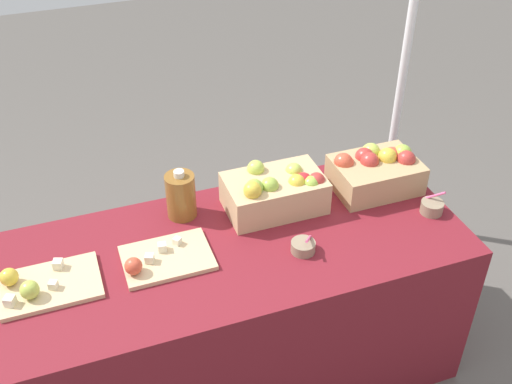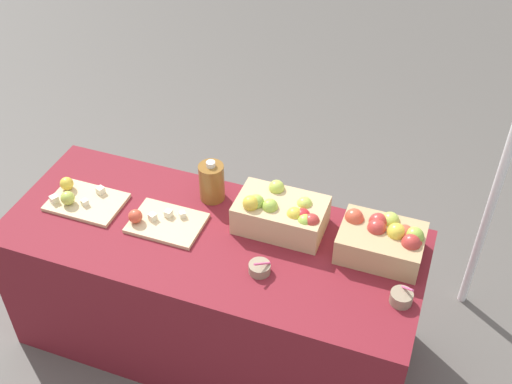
% 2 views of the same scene
% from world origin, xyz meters
% --- Properties ---
extents(ground_plane, '(10.00, 10.00, 0.00)m').
position_xyz_m(ground_plane, '(0.00, 0.00, 0.00)').
color(ground_plane, '#56514C').
extents(table, '(1.90, 0.76, 0.74)m').
position_xyz_m(table, '(0.00, 0.00, 0.37)').
color(table, maroon).
rests_on(table, ground_plane).
extents(apple_crate_left, '(0.35, 0.26, 0.18)m').
position_xyz_m(apple_crate_left, '(0.74, 0.16, 0.82)').
color(apple_crate_left, tan).
rests_on(apple_crate_left, table).
extents(apple_crate_middle, '(0.40, 0.24, 0.20)m').
position_xyz_m(apple_crate_middle, '(0.28, 0.16, 0.82)').
color(apple_crate_middle, tan).
rests_on(apple_crate_middle, table).
extents(cutting_board_front, '(0.35, 0.24, 0.08)m').
position_xyz_m(cutting_board_front, '(-0.66, 0.00, 0.76)').
color(cutting_board_front, '#D1B284').
rests_on(cutting_board_front, table).
extents(cutting_board_back, '(0.33, 0.24, 0.08)m').
position_xyz_m(cutting_board_back, '(-0.23, -0.00, 0.76)').
color(cutting_board_back, '#D1B284').
rests_on(cutting_board_back, table).
extents(sample_bowl_near, '(0.09, 0.09, 0.09)m').
position_xyz_m(sample_bowl_near, '(0.28, -0.13, 0.76)').
color(sample_bowl_near, gray).
rests_on(sample_bowl_near, table).
extents(sample_bowl_mid, '(0.09, 0.09, 0.11)m').
position_xyz_m(sample_bowl_mid, '(0.87, -0.09, 0.77)').
color(sample_bowl_mid, gray).
rests_on(sample_bowl_mid, table).
extents(cider_jug, '(0.12, 0.12, 0.21)m').
position_xyz_m(cider_jug, '(-0.09, 0.25, 0.84)').
color(cider_jug, brown).
rests_on(cider_jug, table).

